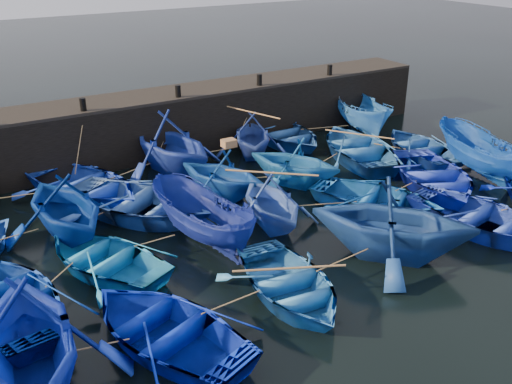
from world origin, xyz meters
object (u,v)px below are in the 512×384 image
boat_8 (140,202)px  boat_13 (9,299)px  boat_20 (26,338)px  wooden_crate (229,143)px

boat_8 → boat_13: bearing=-177.2°
boat_8 → boat_13: boat_8 is taller
boat_8 → boat_13: 6.00m
boat_8 → boat_20: boat_20 is taller
boat_8 → boat_20: bearing=-160.6°
boat_8 → wooden_crate: size_ratio=11.36×
boat_13 → wooden_crate: (8.27, 3.58, 1.57)m
wooden_crate → boat_8: bearing=179.7°
boat_8 → boat_20: 8.12m
boat_8 → wooden_crate: wooden_crate is taller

